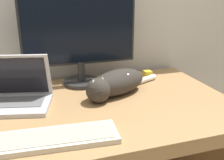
# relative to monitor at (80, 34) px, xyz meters

# --- Properties ---
(desk) EXTENTS (1.50, 0.80, 0.76)m
(desk) POSITION_rel_monitor_xyz_m (-0.11, -0.28, -0.43)
(desk) COLOR #A37A4C
(desk) RESTS_ON ground_plane
(monitor) EXTENTS (0.60, 0.20, 0.51)m
(monitor) POSITION_rel_monitor_xyz_m (0.00, 0.00, 0.00)
(monitor) COLOR #282828
(monitor) RESTS_ON desk
(laptop) EXTENTS (0.37, 0.29, 0.23)m
(laptop) POSITION_rel_monitor_xyz_m (-0.35, -0.18, -0.23)
(laptop) COLOR #B7B7BC
(laptop) RESTS_ON desk
(external_keyboard) EXTENTS (0.44, 0.18, 0.02)m
(external_keyboard) POSITION_rel_monitor_xyz_m (-0.20, -0.54, -0.26)
(external_keyboard) COLOR beige
(external_keyboard) RESTS_ON desk
(cat) EXTENTS (0.45, 0.28, 0.12)m
(cat) POSITION_rel_monitor_xyz_m (0.13, -0.21, -0.21)
(cat) COLOR #332D28
(cat) RESTS_ON desk
(small_toy) EXTENTS (0.04, 0.04, 0.04)m
(small_toy) POSITION_rel_monitor_xyz_m (0.39, -0.02, -0.25)
(small_toy) COLOR gold
(small_toy) RESTS_ON desk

